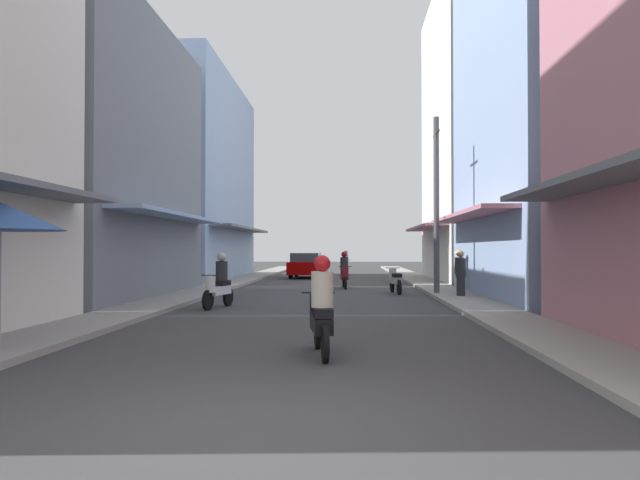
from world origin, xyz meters
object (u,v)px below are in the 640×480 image
motorbike_silver (395,280)px  pedestrian_crossing (459,268)px  parked_car (306,265)px  pedestrian_far (461,275)px  utility_pole (436,204)px  motorbike_orange (346,264)px  motorbike_white (219,283)px  motorbike_black (321,311)px  vendor_umbrella (0,216)px  motorbike_maroon (344,272)px

motorbike_silver → pedestrian_crossing: 2.48m
parked_car → pedestrian_far: pedestrian_far is taller
utility_pole → motorbike_orange: bearing=101.1°
motorbike_white → utility_pole: size_ratio=0.28×
pedestrian_far → motorbike_silver: bearing=129.6°
motorbike_black → pedestrian_crossing: size_ratio=1.07×
utility_pole → motorbike_white: bearing=-146.4°
parked_car → vendor_umbrella: size_ratio=1.72×
motorbike_orange → parked_car: motorbike_orange is taller
motorbike_black → parked_car: (-2.04, 24.32, 0.04)m
vendor_umbrella → motorbike_white: bearing=74.8°
motorbike_white → utility_pole: (6.81, 4.52, 2.57)m
motorbike_silver → motorbike_black: motorbike_black is taller
motorbike_maroon → motorbike_black: 15.53m
motorbike_maroon → pedestrian_crossing: pedestrian_crossing is taller
motorbike_silver → vendor_umbrella: bearing=-120.0°
motorbike_orange → motorbike_black: size_ratio=1.01×
motorbike_orange → pedestrian_far: pedestrian_far is taller
pedestrian_far → vendor_umbrella: (-9.35, -10.38, 1.40)m
vendor_umbrella → motorbike_black: bearing=0.4°
parked_car → pedestrian_far: (6.20, -13.97, 0.07)m
parked_car → motorbike_maroon: bearing=-75.4°
pedestrian_crossing → motorbike_maroon: bearing=149.4°
motorbike_orange → pedestrian_crossing: size_ratio=1.08×
motorbike_black → pedestrian_far: bearing=68.1°
motorbike_silver → parked_car: size_ratio=0.43×
parked_car → pedestrian_far: bearing=-66.1°
vendor_umbrella → motorbike_silver: bearing=60.0°
vendor_umbrella → utility_pole: (8.75, 11.68, 1.08)m
motorbike_black → parked_car: size_ratio=0.43×
motorbike_maroon → utility_pole: (3.31, -3.89, 2.57)m
motorbike_silver → motorbike_black: bearing=-99.7°
vendor_umbrella → utility_pole: utility_pole is taller
motorbike_white → motorbike_maroon: same height
motorbike_maroon → pedestrian_far: 6.50m
motorbike_maroon → pedestrian_far: (3.92, -5.19, 0.10)m
pedestrian_crossing → vendor_umbrella: (-9.80, -12.99, 1.25)m
motorbike_black → utility_pole: 12.44m
motorbike_silver → motorbike_black: size_ratio=1.00×
motorbike_orange → motorbike_maroon: bearing=-89.9°
utility_pole → vendor_umbrella: bearing=-126.8°
motorbike_orange → motorbike_black: same height
motorbike_black → vendor_umbrella: (-5.20, -0.03, 1.50)m
motorbike_black → pedestrian_crossing: (4.60, 12.95, 0.24)m
motorbike_black → parked_car: 24.41m
pedestrian_crossing → utility_pole: (-1.04, -1.31, 2.33)m
motorbike_silver → pedestrian_crossing: size_ratio=1.07×
pedestrian_crossing → utility_pole: bearing=-128.6°
parked_car → pedestrian_far: 15.29m
motorbike_maroon → pedestrian_far: bearing=-52.9°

